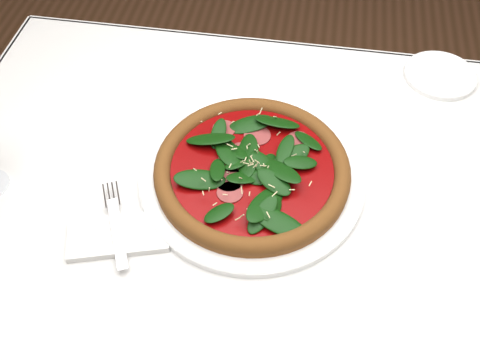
# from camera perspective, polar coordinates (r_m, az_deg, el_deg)

# --- Properties ---
(ground) EXTENTS (6.00, 6.00, 0.00)m
(ground) POSITION_cam_1_polar(r_m,az_deg,el_deg) (1.54, 2.69, -18.68)
(ground) COLOR brown
(ground) RESTS_ON ground
(dining_table) EXTENTS (1.21, 0.81, 0.75)m
(dining_table) POSITION_cam_1_polar(r_m,az_deg,el_deg) (0.95, 4.14, -5.50)
(dining_table) COLOR silver
(dining_table) RESTS_ON ground
(plate) EXTENTS (0.37, 0.37, 0.02)m
(plate) POSITION_cam_1_polar(r_m,az_deg,el_deg) (0.88, 1.28, 0.48)
(plate) COLOR white
(plate) RESTS_ON dining_table
(pizza) EXTENTS (0.33, 0.33, 0.04)m
(pizza) POSITION_cam_1_polar(r_m,az_deg,el_deg) (0.86, 1.30, 1.36)
(pizza) COLOR brown
(pizza) RESTS_ON plate
(napkin) EXTENTS (0.17, 0.11, 0.01)m
(napkin) POSITION_cam_1_polar(r_m,az_deg,el_deg) (0.84, -12.85, -5.83)
(napkin) COLOR silver
(napkin) RESTS_ON dining_table
(fork) EXTENTS (0.09, 0.16, 0.00)m
(fork) POSITION_cam_1_polar(r_m,az_deg,el_deg) (0.85, -13.20, -3.88)
(fork) COLOR silver
(fork) RESTS_ON napkin
(saucer_far) EXTENTS (0.14, 0.14, 0.01)m
(saucer_far) POSITION_cam_1_polar(r_m,az_deg,el_deg) (1.13, 20.58, 10.47)
(saucer_far) COLOR white
(saucer_far) RESTS_ON dining_table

